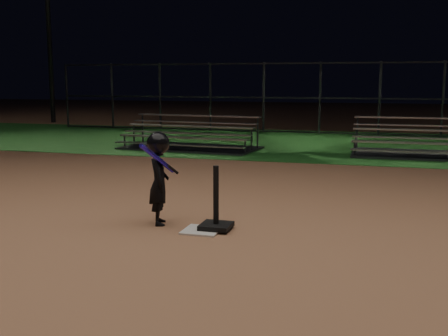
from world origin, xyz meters
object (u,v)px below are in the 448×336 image
Objects in this scene: home_plate at (202,230)px; bleacher_left at (190,142)px; batting_tee at (216,217)px; light_pole_left at (47,8)px; bleacher_right at (432,149)px; child_batter at (159,176)px.

bleacher_left is (-2.92, 7.70, 0.17)m from home_plate.
batting_tee is at bearing 35.57° from home_plate.
light_pole_left is at bearing 129.33° from batting_tee.
home_plate is 8.64m from bleacher_right.
child_batter is at bearing 174.74° from batting_tee.
light_pole_left is at bearing 146.78° from bleacher_left.
bleacher_right is (3.32, 7.98, 0.18)m from home_plate.
home_plate is at bearing -112.43° from bleacher_right.
light_pole_left is (-11.35, 14.76, 4.30)m from child_batter.
child_batter is (-0.65, 0.18, 0.63)m from home_plate.
bleacher_right reaches higher than home_plate.
home_plate is at bearing -144.43° from batting_tee.
bleacher_right is at bearing -24.45° from light_pole_left.
bleacher_left is at bearing -177.31° from bleacher_right.
home_plate is at bearing -129.19° from child_batter.
bleacher_right is at bearing 67.40° from home_plate.
home_plate is 0.92m from child_batter.
bleacher_right reaches higher than bleacher_left.
child_batter is 19.11m from light_pole_left.
home_plate is 0.12× the size of bleacher_right.
bleacher_right is at bearing 68.07° from batting_tee.
light_pole_left reaches higher than bleacher_left.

